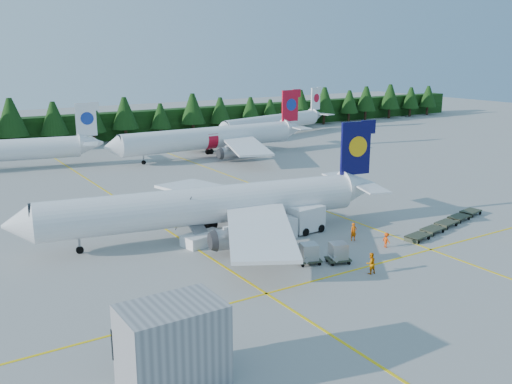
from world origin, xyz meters
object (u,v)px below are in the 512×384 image
airliner_navy (198,207)px  airstairs (201,235)px  airliner_red (206,139)px  service_truck (299,221)px

airliner_navy → airstairs: (-0.45, -1.56, -2.65)m
airliner_navy → airstairs: bearing=-95.8°
airliner_red → airstairs: 48.88m
service_truck → airliner_red: bearing=70.7°
airstairs → service_truck: 10.90m
airstairs → service_truck: size_ratio=1.04×
airliner_red → airstairs: (-22.99, -43.05, -2.68)m
airliner_navy → airstairs: size_ratio=6.19×
airliner_navy → service_truck: 11.17m
airstairs → service_truck: bearing=-25.5°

